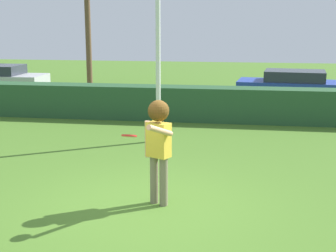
{
  "coord_description": "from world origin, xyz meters",
  "views": [
    {
      "loc": [
        1.55,
        -7.41,
        3.05
      ],
      "look_at": [
        0.19,
        1.22,
        1.15
      ],
      "focal_mm": 51.46,
      "sensor_mm": 36.0,
      "label": 1
    }
  ],
  "objects_px": {
    "frisbee": "(129,136)",
    "parked_car_blue": "(294,85)",
    "person": "(158,138)",
    "lamppost": "(158,21)"
  },
  "relations": [
    {
      "from": "frisbee",
      "to": "person",
      "type": "bearing_deg",
      "value": 66.14
    },
    {
      "from": "frisbee",
      "to": "parked_car_blue",
      "type": "height_order",
      "value": "frisbee"
    },
    {
      "from": "frisbee",
      "to": "parked_car_blue",
      "type": "bearing_deg",
      "value": 73.0
    },
    {
      "from": "frisbee",
      "to": "lamppost",
      "type": "xyz_separation_m",
      "value": [
        -0.46,
        5.09,
        1.71
      ]
    },
    {
      "from": "person",
      "to": "parked_car_blue",
      "type": "height_order",
      "value": "person"
    },
    {
      "from": "parked_car_blue",
      "to": "person",
      "type": "bearing_deg",
      "value": -106.53
    },
    {
      "from": "frisbee",
      "to": "lamppost",
      "type": "bearing_deg",
      "value": 95.14
    },
    {
      "from": "person",
      "to": "lamppost",
      "type": "height_order",
      "value": "lamppost"
    },
    {
      "from": "frisbee",
      "to": "parked_car_blue",
      "type": "xyz_separation_m",
      "value": [
        3.59,
        11.75,
        -0.67
      ]
    },
    {
      "from": "lamppost",
      "to": "parked_car_blue",
      "type": "distance_m",
      "value": 8.14
    }
  ]
}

